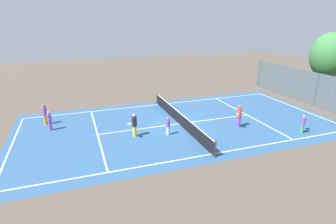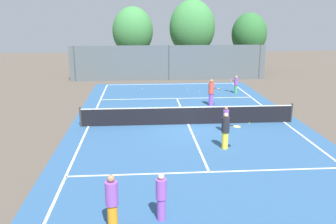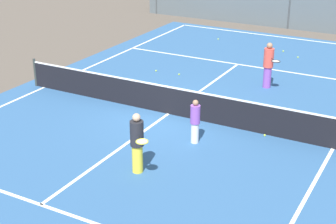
{
  "view_description": "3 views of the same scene",
  "coord_description": "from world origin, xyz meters",
  "px_view_note": "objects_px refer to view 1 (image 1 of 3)",
  "views": [
    {
      "loc": [
        18.99,
        -7.68,
        8.03
      ],
      "look_at": [
        -0.82,
        -0.65,
        0.82
      ],
      "focal_mm": 29.27,
      "sensor_mm": 36.0,
      "label": 1
    },
    {
      "loc": [
        -2.58,
        -19.36,
        5.98
      ],
      "look_at": [
        -1.22,
        -1.26,
        1.07
      ],
      "focal_mm": 39.07,
      "sensor_mm": 36.0,
      "label": 2
    },
    {
      "loc": [
        7.69,
        -14.1,
        6.8
      ],
      "look_at": [
        1.1,
        -2.06,
        1.05
      ],
      "focal_mm": 54.74,
      "sensor_mm": 36.0,
      "label": 3
    }
  ],
  "objects_px": {
    "tennis_ball_1": "(212,112)",
    "tennis_ball_0": "(196,141)",
    "player_3": "(50,121)",
    "tennis_ball_3": "(284,119)",
    "player_0": "(239,116)",
    "player_1": "(168,126)",
    "player_4": "(134,125)",
    "player_5": "(45,114)",
    "tennis_ball_7": "(86,112)",
    "player_2": "(303,124)",
    "tennis_ball_4": "(206,109)",
    "tennis_ball_2": "(34,149)",
    "tennis_ball_5": "(262,103)",
    "tennis_ball_6": "(283,115)"
  },
  "relations": [
    {
      "from": "tennis_ball_1",
      "to": "tennis_ball_0",
      "type": "bearing_deg",
      "value": -38.14
    },
    {
      "from": "player_3",
      "to": "tennis_ball_3",
      "type": "bearing_deg",
      "value": 77.35
    },
    {
      "from": "tennis_ball_1",
      "to": "tennis_ball_3",
      "type": "height_order",
      "value": "same"
    },
    {
      "from": "player_0",
      "to": "tennis_ball_1",
      "type": "bearing_deg",
      "value": -175.22
    },
    {
      "from": "player_1",
      "to": "tennis_ball_0",
      "type": "xyz_separation_m",
      "value": [
        1.71,
        1.43,
        -0.67
      ]
    },
    {
      "from": "player_4",
      "to": "player_5",
      "type": "height_order",
      "value": "player_5"
    },
    {
      "from": "player_5",
      "to": "tennis_ball_7",
      "type": "relative_size",
      "value": 25.67
    },
    {
      "from": "player_3",
      "to": "tennis_ball_0",
      "type": "distance_m",
      "value": 11.02
    },
    {
      "from": "tennis_ball_0",
      "to": "tennis_ball_3",
      "type": "distance_m",
      "value": 8.91
    },
    {
      "from": "player_2",
      "to": "tennis_ball_0",
      "type": "xyz_separation_m",
      "value": [
        -1.26,
        -8.01,
        -0.68
      ]
    },
    {
      "from": "player_1",
      "to": "tennis_ball_7",
      "type": "bearing_deg",
      "value": -143.89
    },
    {
      "from": "player_0",
      "to": "tennis_ball_4",
      "type": "height_order",
      "value": "player_0"
    },
    {
      "from": "tennis_ball_1",
      "to": "tennis_ball_4",
      "type": "distance_m",
      "value": 1.08
    },
    {
      "from": "tennis_ball_0",
      "to": "tennis_ball_3",
      "type": "height_order",
      "value": "same"
    },
    {
      "from": "tennis_ball_2",
      "to": "tennis_ball_4",
      "type": "height_order",
      "value": "same"
    },
    {
      "from": "player_0",
      "to": "tennis_ball_5",
      "type": "xyz_separation_m",
      "value": [
        -4.56,
        5.78,
        -0.89
      ]
    },
    {
      "from": "player_0",
      "to": "tennis_ball_0",
      "type": "bearing_deg",
      "value": -72.14
    },
    {
      "from": "tennis_ball_0",
      "to": "tennis_ball_4",
      "type": "xyz_separation_m",
      "value": [
        -6.14,
        3.93,
        0.0
      ]
    },
    {
      "from": "player_3",
      "to": "tennis_ball_4",
      "type": "bearing_deg",
      "value": 92.66
    },
    {
      "from": "tennis_ball_4",
      "to": "player_1",
      "type": "bearing_deg",
      "value": -50.43
    },
    {
      "from": "player_5",
      "to": "tennis_ball_0",
      "type": "height_order",
      "value": "player_5"
    },
    {
      "from": "player_1",
      "to": "tennis_ball_3",
      "type": "height_order",
      "value": "player_1"
    },
    {
      "from": "tennis_ball_1",
      "to": "player_1",
      "type": "bearing_deg",
      "value": -58.2
    },
    {
      "from": "player_3",
      "to": "tennis_ball_6",
      "type": "relative_size",
      "value": 22.79
    },
    {
      "from": "tennis_ball_7",
      "to": "tennis_ball_3",
      "type": "bearing_deg",
      "value": 64.06
    },
    {
      "from": "player_1",
      "to": "player_2",
      "type": "relative_size",
      "value": 1.0
    },
    {
      "from": "player_0",
      "to": "player_2",
      "type": "height_order",
      "value": "player_0"
    },
    {
      "from": "tennis_ball_3",
      "to": "player_2",
      "type": "bearing_deg",
      "value": -16.54
    },
    {
      "from": "player_2",
      "to": "player_0",
      "type": "bearing_deg",
      "value": -125.22
    },
    {
      "from": "player_3",
      "to": "player_1",
      "type": "bearing_deg",
      "value": 64.82
    },
    {
      "from": "tennis_ball_0",
      "to": "tennis_ball_5",
      "type": "height_order",
      "value": "same"
    },
    {
      "from": "player_1",
      "to": "tennis_ball_1",
      "type": "relative_size",
      "value": 20.8
    },
    {
      "from": "player_0",
      "to": "tennis_ball_6",
      "type": "xyz_separation_m",
      "value": [
        -0.92,
        5.19,
        -0.89
      ]
    },
    {
      "from": "player_0",
      "to": "tennis_ball_6",
      "type": "height_order",
      "value": "player_0"
    },
    {
      "from": "tennis_ball_6",
      "to": "tennis_ball_0",
      "type": "bearing_deg",
      "value": -76.36
    },
    {
      "from": "tennis_ball_2",
      "to": "tennis_ball_6",
      "type": "xyz_separation_m",
      "value": [
        0.17,
        19.87,
        0.0
      ]
    },
    {
      "from": "player_0",
      "to": "tennis_ball_7",
      "type": "height_order",
      "value": "player_0"
    },
    {
      "from": "tennis_ball_6",
      "to": "player_5",
      "type": "bearing_deg",
      "value": -103.41
    },
    {
      "from": "player_2",
      "to": "tennis_ball_5",
      "type": "bearing_deg",
      "value": 164.08
    },
    {
      "from": "player_3",
      "to": "tennis_ball_1",
      "type": "relative_size",
      "value": 22.79
    },
    {
      "from": "tennis_ball_5",
      "to": "player_4",
      "type": "bearing_deg",
      "value": -75.14
    },
    {
      "from": "player_0",
      "to": "player_3",
      "type": "bearing_deg",
      "value": -106.68
    },
    {
      "from": "player_4",
      "to": "tennis_ball_5",
      "type": "relative_size",
      "value": 25.64
    },
    {
      "from": "player_1",
      "to": "tennis_ball_1",
      "type": "height_order",
      "value": "player_1"
    },
    {
      "from": "player_1",
      "to": "player_5",
      "type": "relative_size",
      "value": 0.81
    },
    {
      "from": "player_1",
      "to": "tennis_ball_2",
      "type": "bearing_deg",
      "value": -94.83
    },
    {
      "from": "player_4",
      "to": "tennis_ball_2",
      "type": "relative_size",
      "value": 25.64
    },
    {
      "from": "tennis_ball_3",
      "to": "tennis_ball_6",
      "type": "xyz_separation_m",
      "value": [
        -0.9,
        0.67,
        0.0
      ]
    },
    {
      "from": "player_0",
      "to": "player_3",
      "type": "height_order",
      "value": "player_0"
    },
    {
      "from": "player_2",
      "to": "player_5",
      "type": "distance_m",
      "value": 19.7
    }
  ]
}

